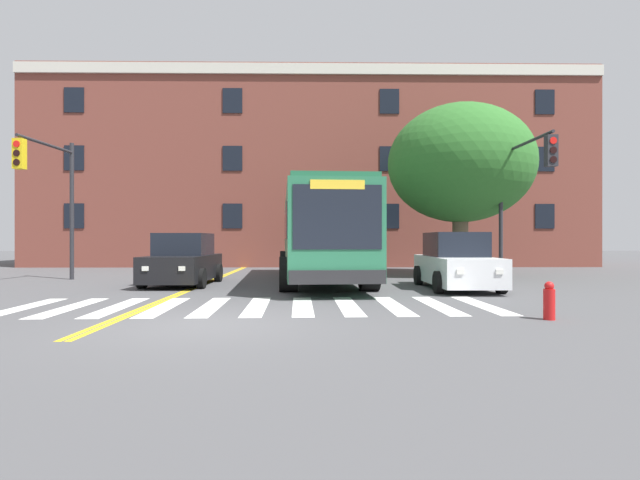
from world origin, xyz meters
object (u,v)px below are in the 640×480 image
(traffic_light_far_corner, at_px, (51,183))
(fire_hydrant, at_px, (549,301))
(city_bus, at_px, (320,233))
(car_white_far_lane, at_px, (456,263))
(street_tree_curbside_large, at_px, (460,164))
(car_black_near_lane, at_px, (183,261))
(traffic_light_near_corner, at_px, (520,181))

(traffic_light_far_corner, relative_size, fire_hydrant, 7.16)
(city_bus, bearing_deg, car_white_far_lane, -34.71)
(city_bus, height_order, street_tree_curbside_large, street_tree_curbside_large)
(traffic_light_far_corner, bearing_deg, fire_hydrant, -31.50)
(car_black_near_lane, height_order, street_tree_curbside_large, street_tree_curbside_large)
(traffic_light_far_corner, bearing_deg, street_tree_curbside_large, 11.95)
(street_tree_curbside_large, bearing_deg, fire_hydrant, -98.76)
(fire_hydrant, bearing_deg, city_bus, 115.48)
(car_black_near_lane, xyz_separation_m, traffic_light_near_corner, (12.05, 0.70, 2.90))
(fire_hydrant, bearing_deg, car_white_far_lane, 90.49)
(traffic_light_far_corner, xyz_separation_m, fire_hydrant, (14.18, -8.69, -3.27))
(street_tree_curbside_large, xyz_separation_m, fire_hydrant, (-1.86, -12.09, -4.53))
(car_black_near_lane, bearing_deg, fire_hydrant, -40.14)
(car_black_near_lane, relative_size, fire_hydrant, 5.77)
(traffic_light_far_corner, distance_m, street_tree_curbside_large, 16.45)
(car_black_near_lane, xyz_separation_m, fire_hydrant, (9.11, -7.68, -0.45))
(city_bus, distance_m, fire_hydrant, 10.23)
(traffic_light_far_corner, distance_m, fire_hydrant, 16.95)
(street_tree_curbside_large, bearing_deg, traffic_light_near_corner, -73.76)
(car_black_near_lane, bearing_deg, traffic_light_near_corner, 3.34)
(street_tree_curbside_large, height_order, fire_hydrant, street_tree_curbside_large)
(car_white_far_lane, height_order, fire_hydrant, car_white_far_lane)
(car_white_far_lane, distance_m, traffic_light_near_corner, 4.72)
(traffic_light_near_corner, distance_m, street_tree_curbside_large, 4.03)
(city_bus, xyz_separation_m, car_white_far_lane, (4.30, -2.98, -1.02))
(car_black_near_lane, height_order, traffic_light_far_corner, traffic_light_far_corner)
(city_bus, distance_m, traffic_light_far_corner, 10.00)
(car_black_near_lane, distance_m, car_white_far_lane, 9.19)
(traffic_light_far_corner, bearing_deg, city_bus, 2.59)
(city_bus, xyz_separation_m, car_black_near_lane, (-4.76, -1.45, -1.02))
(traffic_light_near_corner, relative_size, street_tree_curbside_large, 0.73)
(car_black_near_lane, height_order, traffic_light_near_corner, traffic_light_near_corner)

